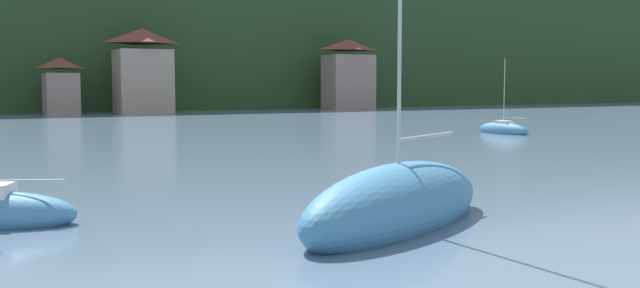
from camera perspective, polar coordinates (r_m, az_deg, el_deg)
shore_building_westcentral at (r=90.07m, az=-20.33°, el=4.37°), size 3.96×5.19×6.89m
shore_building_central at (r=92.14m, az=-14.20°, el=5.69°), size 7.00×5.68×10.73m
shore_building_eastcentral at (r=103.00m, az=2.32°, el=5.59°), size 7.09×4.79×10.21m
sailboat_near_1 at (r=18.30m, az=6.37°, el=-5.07°), size 8.32×5.82×11.02m
sailboat_far_3 at (r=54.14m, az=14.69°, el=1.15°), size 1.72×4.74×5.94m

